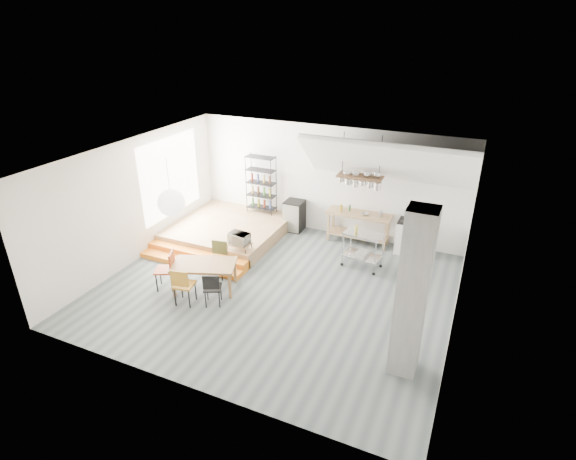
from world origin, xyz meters
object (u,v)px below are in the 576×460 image
at_px(rolling_cart, 363,245).
at_px(mini_fridge, 294,216).
at_px(stove, 408,236).
at_px(dining_table, 204,267).

height_order(rolling_cart, mini_fridge, rolling_cart).
xyz_separation_m(stove, dining_table, (-4.00, -3.87, 0.13)).
xyz_separation_m(dining_table, mini_fridge, (0.60, 3.92, -0.15)).
bearing_deg(rolling_cart, mini_fridge, 160.23).
bearing_deg(dining_table, stove, 23.67).
bearing_deg(stove, dining_table, -135.96).
xyz_separation_m(stove, mini_fridge, (-3.40, 0.04, -0.01)).
relative_size(stove, mini_fridge, 1.26).
distance_m(dining_table, mini_fridge, 3.96).
distance_m(stove, rolling_cart, 1.61).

